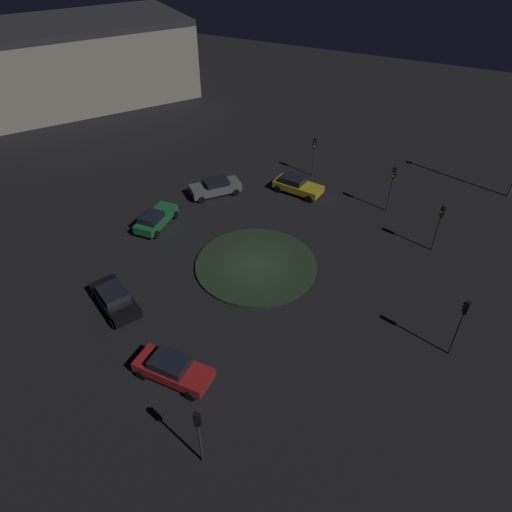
{
  "coord_description": "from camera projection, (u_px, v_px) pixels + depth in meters",
  "views": [
    {
      "loc": [
        -11.63,
        24.62,
        22.7
      ],
      "look_at": [
        0.0,
        0.0,
        0.94
      ],
      "focal_mm": 32.93,
      "sensor_mm": 36.0,
      "label": 1
    }
  ],
  "objects": [
    {
      "name": "traffic_light_south",
      "position": [
        314.0,
        150.0,
        44.59
      ],
      "size": [
        0.31,
        0.36,
        3.87
      ],
      "rotation": [
        0.0,
        0.0,
        1.63
      ],
      "color": "#2D2D2D",
      "rests_on": "ground_plane"
    },
    {
      "name": "traffic_light_west",
      "position": [
        462.0,
        318.0,
        26.9
      ],
      "size": [
        0.38,
        0.33,
        4.4
      ],
      "rotation": [
        0.0,
        0.0,
        -0.18
      ],
      "color": "#2D2D2D",
      "rests_on": "ground_plane"
    },
    {
      "name": "car_green",
      "position": [
        155.0,
        219.0,
        39.0
      ],
      "size": [
        2.18,
        4.41,
        1.5
      ],
      "rotation": [
        0.0,
        0.0,
        4.77
      ],
      "color": "#1E7238",
      "rests_on": "ground_plane"
    },
    {
      "name": "car_black",
      "position": [
        115.0,
        299.0,
        31.55
      ],
      "size": [
        4.83,
        3.78,
        1.43
      ],
      "rotation": [
        0.0,
        0.0,
        -0.5
      ],
      "color": "black",
      "rests_on": "ground_plane"
    },
    {
      "name": "store_building",
      "position": [
        74.0,
        62.0,
        59.76
      ],
      "size": [
        28.19,
        31.44,
        9.52
      ],
      "rotation": [
        0.0,
        0.0,
        7.24
      ],
      "color": "#ADA893",
      "rests_on": "ground_plane"
    },
    {
      "name": "car_grey",
      "position": [
        216.0,
        187.0,
        43.06
      ],
      "size": [
        4.44,
        4.66,
        1.48
      ],
      "rotation": [
        0.0,
        0.0,
        3.98
      ],
      "color": "slate",
      "rests_on": "ground_plane"
    },
    {
      "name": "roundabout_island",
      "position": [
        256.0,
        265.0,
        35.37
      ],
      "size": [
        9.17,
        9.17,
        0.2
      ],
      "primitive_type": "cylinder",
      "color": "#263823",
      "rests_on": "ground_plane"
    },
    {
      "name": "car_yellow",
      "position": [
        297.0,
        185.0,
        43.3
      ],
      "size": [
        4.7,
        2.57,
        1.52
      ],
      "rotation": [
        0.0,
        0.0,
        3.01
      ],
      "color": "gold",
      "rests_on": "ground_plane"
    },
    {
      "name": "traffic_light_north",
      "position": [
        198.0,
        428.0,
        21.7
      ],
      "size": [
        0.35,
        0.39,
        4.11
      ],
      "rotation": [
        0.0,
        0.0,
        -1.3
      ],
      "color": "#2D2D2D",
      "rests_on": "ground_plane"
    },
    {
      "name": "traffic_light_southwest_near",
      "position": [
        440.0,
        220.0,
        35.15
      ],
      "size": [
        0.4,
        0.37,
        4.04
      ],
      "rotation": [
        0.0,
        0.0,
        0.58
      ],
      "color": "#2D2D2D",
      "rests_on": "ground_plane"
    },
    {
      "name": "traffic_light_southwest",
      "position": [
        392.0,
        181.0,
        39.47
      ],
      "size": [
        0.37,
        0.4,
        4.22
      ],
      "rotation": [
        0.0,
        0.0,
        1.02
      ],
      "color": "#2D2D2D",
      "rests_on": "ground_plane"
    },
    {
      "name": "ground_plane",
      "position": [
        256.0,
        266.0,
        35.44
      ],
      "size": [
        116.2,
        116.2,
        0.0
      ],
      "primitive_type": "plane",
      "color": "black"
    },
    {
      "name": "car_red",
      "position": [
        173.0,
        369.0,
        26.99
      ],
      "size": [
        4.59,
        2.02,
        1.5
      ],
      "rotation": [
        0.0,
        0.0,
        -0.0
      ],
      "color": "red",
      "rests_on": "ground_plane"
    }
  ]
}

